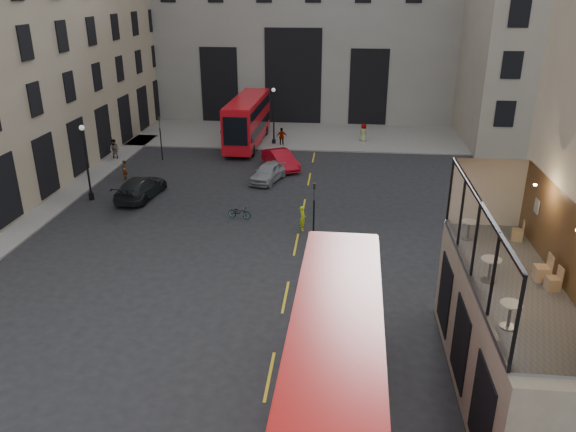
# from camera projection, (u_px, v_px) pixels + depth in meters

# --- Properties ---
(ground) EXTENTS (140.00, 140.00, 0.00)m
(ground) POSITION_uv_depth(u_px,v_px,m) (321.00, 380.00, 21.46)
(ground) COLOR black
(ground) RESTS_ON ground
(host_frontage) EXTENTS (3.00, 11.00, 4.50)m
(host_frontage) POSITION_uv_depth(u_px,v_px,m) (505.00, 340.00, 20.01)
(host_frontage) COLOR tan
(host_frontage) RESTS_ON ground
(cafe_floor) EXTENTS (3.00, 10.00, 0.10)m
(cafe_floor) POSITION_uv_depth(u_px,v_px,m) (515.00, 283.00, 19.14)
(cafe_floor) COLOR slate
(cafe_floor) RESTS_ON host_frontage
(gateway) EXTENTS (35.00, 10.60, 18.00)m
(gateway) POSITION_uv_depth(u_px,v_px,m) (297.00, 30.00, 62.53)
(gateway) COLOR gray
(gateway) RESTS_ON ground
(building_right) EXTENTS (16.60, 18.60, 20.00)m
(building_right) POSITION_uv_depth(u_px,v_px,m) (556.00, 27.00, 52.48)
(building_right) COLOR #9E947F
(building_right) RESTS_ON ground
(pavement_far) EXTENTS (40.00, 12.00, 0.12)m
(pavement_far) POSITION_uv_depth(u_px,v_px,m) (279.00, 134.00, 56.96)
(pavement_far) COLOR slate
(pavement_far) RESTS_ON ground
(traffic_light_near) EXTENTS (0.16, 0.20, 3.80)m
(traffic_light_near) POSITION_uv_depth(u_px,v_px,m) (314.00, 206.00, 31.67)
(traffic_light_near) COLOR black
(traffic_light_near) RESTS_ON ground
(traffic_light_far) EXTENTS (0.16, 0.20, 3.80)m
(traffic_light_far) POSITION_uv_depth(u_px,v_px,m) (160.00, 132.00, 47.68)
(traffic_light_far) COLOR black
(traffic_light_far) RESTS_ON ground
(street_lamp_a) EXTENTS (0.36, 0.36, 5.33)m
(street_lamp_a) POSITION_uv_depth(u_px,v_px,m) (87.00, 167.00, 38.67)
(street_lamp_a) COLOR black
(street_lamp_a) RESTS_ON ground
(street_lamp_b) EXTENTS (0.36, 0.36, 5.33)m
(street_lamp_b) POSITION_uv_depth(u_px,v_px,m) (274.00, 120.00, 52.40)
(street_lamp_b) COLOR black
(street_lamp_b) RESTS_ON ground
(bus_near) EXTENTS (3.09, 12.27, 4.87)m
(bus_near) POSITION_uv_depth(u_px,v_px,m) (335.00, 372.00, 17.61)
(bus_near) COLOR red
(bus_near) RESTS_ON ground
(bus_far) EXTENTS (2.78, 11.14, 4.43)m
(bus_far) POSITION_uv_depth(u_px,v_px,m) (248.00, 119.00, 52.34)
(bus_far) COLOR red
(bus_far) RESTS_ON ground
(car_a) EXTENTS (2.88, 4.55, 1.44)m
(car_a) POSITION_uv_depth(u_px,v_px,m) (268.00, 172.00, 43.07)
(car_a) COLOR gray
(car_a) RESTS_ON ground
(car_b) EXTENTS (3.70, 4.77, 1.51)m
(car_b) POSITION_uv_depth(u_px,v_px,m) (281.00, 160.00, 46.06)
(car_b) COLOR #A00917
(car_b) RESTS_ON ground
(car_c) EXTENTS (2.70, 5.43, 1.52)m
(car_c) POSITION_uv_depth(u_px,v_px,m) (141.00, 188.00, 39.64)
(car_c) COLOR black
(car_c) RESTS_ON ground
(bicycle) EXTENTS (1.61, 0.83, 0.80)m
(bicycle) POSITION_uv_depth(u_px,v_px,m) (239.00, 212.00, 36.28)
(bicycle) COLOR gray
(bicycle) RESTS_ON ground
(cyclist) EXTENTS (0.47, 0.63, 1.57)m
(cyclist) POSITION_uv_depth(u_px,v_px,m) (303.00, 218.00, 34.36)
(cyclist) COLOR #C3D616
(cyclist) RESTS_ON ground
(pedestrian_a) EXTENTS (0.98, 0.81, 1.84)m
(pedestrian_a) POSITION_uv_depth(u_px,v_px,m) (115.00, 150.00, 48.17)
(pedestrian_a) COLOR gray
(pedestrian_a) RESTS_ON ground
(pedestrian_b) EXTENTS (1.10, 1.12, 1.55)m
(pedestrian_b) POSITION_uv_depth(u_px,v_px,m) (224.00, 130.00, 55.38)
(pedestrian_b) COLOR gray
(pedestrian_b) RESTS_ON ground
(pedestrian_c) EXTENTS (1.09, 0.61, 1.75)m
(pedestrian_c) POSITION_uv_depth(u_px,v_px,m) (282.00, 137.00, 52.50)
(pedestrian_c) COLOR gray
(pedestrian_c) RESTS_ON ground
(pedestrian_d) EXTENTS (1.04, 0.99, 1.80)m
(pedestrian_d) POSITION_uv_depth(u_px,v_px,m) (363.00, 133.00, 53.85)
(pedestrian_d) COLOR gray
(pedestrian_d) RESTS_ON ground
(pedestrian_e) EXTENTS (0.44, 0.60, 1.52)m
(pedestrian_e) POSITION_uv_depth(u_px,v_px,m) (124.00, 170.00, 43.42)
(pedestrian_e) COLOR gray
(pedestrian_e) RESTS_ON ground
(cafe_table_near) EXTENTS (0.65, 0.65, 0.81)m
(cafe_table_near) POSITION_uv_depth(u_px,v_px,m) (510.00, 311.00, 16.40)
(cafe_table_near) COLOR beige
(cafe_table_near) RESTS_ON cafe_floor
(cafe_table_mid) EXTENTS (0.68, 0.68, 0.85)m
(cafe_table_mid) POSITION_uv_depth(u_px,v_px,m) (490.00, 266.00, 18.99)
(cafe_table_mid) COLOR silver
(cafe_table_mid) RESTS_ON cafe_floor
(cafe_table_far) EXTENTS (0.61, 0.61, 0.77)m
(cafe_table_far) POSITION_uv_depth(u_px,v_px,m) (469.00, 227.00, 22.21)
(cafe_table_far) COLOR beige
(cafe_table_far) RESTS_ON cafe_floor
(cafe_chair_b) EXTENTS (0.49, 0.49, 0.98)m
(cafe_chair_b) POSITION_uv_depth(u_px,v_px,m) (542.00, 272.00, 19.14)
(cafe_chair_b) COLOR #DDB07F
(cafe_chair_b) RESTS_ON cafe_floor
(cafe_chair_c) EXTENTS (0.45, 0.45, 0.83)m
(cafe_chair_c) POSITION_uv_depth(u_px,v_px,m) (553.00, 283.00, 18.56)
(cafe_chair_c) COLOR tan
(cafe_chair_c) RESTS_ON cafe_floor
(cafe_chair_d) EXTENTS (0.50, 0.50, 0.84)m
(cafe_chair_d) POSITION_uv_depth(u_px,v_px,m) (517.00, 234.00, 22.19)
(cafe_chair_d) COLOR tan
(cafe_chair_d) RESTS_ON cafe_floor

